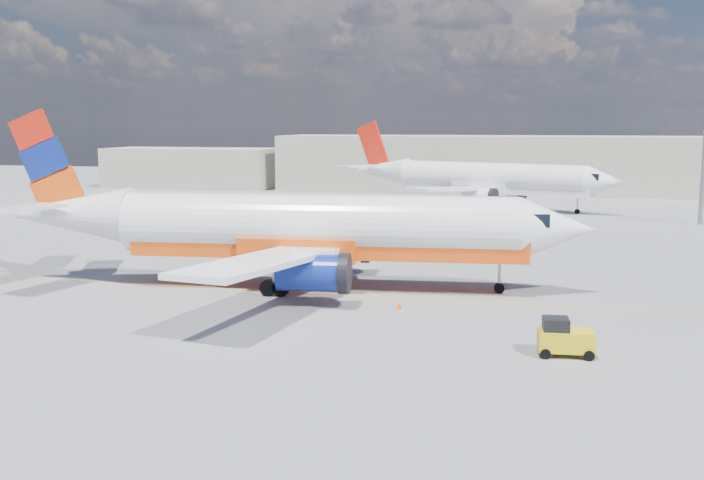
% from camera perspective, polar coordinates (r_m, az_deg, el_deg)
% --- Properties ---
extents(ground, '(240.00, 240.00, 0.00)m').
position_cam_1_polar(ground, '(41.76, 2.51, -5.07)').
color(ground, slate).
rests_on(ground, ground).
extents(taxi_line, '(70.00, 0.15, 0.01)m').
position_cam_1_polar(taxi_line, '(44.62, 3.26, -4.18)').
color(taxi_line, gold).
rests_on(taxi_line, ground).
extents(terminal_main, '(70.00, 14.00, 8.00)m').
position_cam_1_polar(terminal_main, '(115.00, 12.37, 5.41)').
color(terminal_main, '#B6B09D').
rests_on(terminal_main, ground).
extents(terminal_annex, '(26.00, 10.00, 6.00)m').
position_cam_1_polar(terminal_annex, '(123.88, -11.58, 5.18)').
color(terminal_annex, '#B6B09D').
rests_on(terminal_annex, ground).
extents(main_jet, '(35.46, 27.92, 10.76)m').
position_cam_1_polar(main_jet, '(46.70, -3.77, 0.85)').
color(main_jet, white).
rests_on(main_jet, ground).
extents(second_jet, '(33.34, 25.30, 10.14)m').
position_cam_1_polar(second_jet, '(92.27, 9.53, 4.39)').
color(second_jet, white).
rests_on(second_jet, ground).
extents(gse_tug, '(2.41, 1.63, 1.64)m').
position_cam_1_polar(gse_tug, '(34.62, 15.16, -6.89)').
color(gse_tug, black).
rests_on(gse_tug, ground).
extents(traffic_cone, '(0.36, 0.36, 0.51)m').
position_cam_1_polar(traffic_cone, '(41.46, 3.46, -4.82)').
color(traffic_cone, white).
rests_on(traffic_cone, ground).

